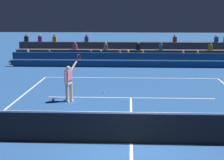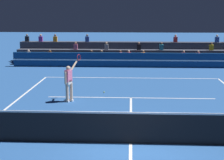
# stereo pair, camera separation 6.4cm
# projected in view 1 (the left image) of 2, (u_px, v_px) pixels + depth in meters

# --- Properties ---
(ground_plane) EXTENTS (120.00, 120.00, 0.00)m
(ground_plane) POSITION_uv_depth(u_px,v_px,m) (131.00, 143.00, 12.19)
(ground_plane) COLOR #285699
(court_lines) EXTENTS (11.10, 23.90, 0.01)m
(court_lines) POSITION_uv_depth(u_px,v_px,m) (131.00, 143.00, 12.19)
(court_lines) COLOR white
(court_lines) RESTS_ON ground
(tennis_net) EXTENTS (12.00, 0.10, 1.10)m
(tennis_net) POSITION_uv_depth(u_px,v_px,m) (131.00, 127.00, 12.09)
(tennis_net) COLOR #2D6B38
(tennis_net) RESTS_ON ground
(sponsor_banner_wall) EXTENTS (18.00, 0.26, 1.10)m
(sponsor_banner_wall) POSITION_uv_depth(u_px,v_px,m) (131.00, 60.00, 28.20)
(sponsor_banner_wall) COLOR navy
(sponsor_banner_wall) RESTS_ON ground
(bleacher_stand) EXTENTS (18.60, 2.85, 2.28)m
(bleacher_stand) POSITION_uv_depth(u_px,v_px,m) (131.00, 55.00, 30.67)
(bleacher_stand) COLOR #383D4C
(bleacher_stand) RESTS_ON ground
(tennis_player) EXTENTS (0.74, 1.28, 2.23)m
(tennis_player) POSITION_uv_depth(u_px,v_px,m) (69.00, 81.00, 17.59)
(tennis_player) COLOR beige
(tennis_player) RESTS_ON ground
(tennis_ball) EXTENTS (0.07, 0.07, 0.07)m
(tennis_ball) POSITION_uv_depth(u_px,v_px,m) (104.00, 92.00, 19.62)
(tennis_ball) COLOR #C6DB33
(tennis_ball) RESTS_ON ground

